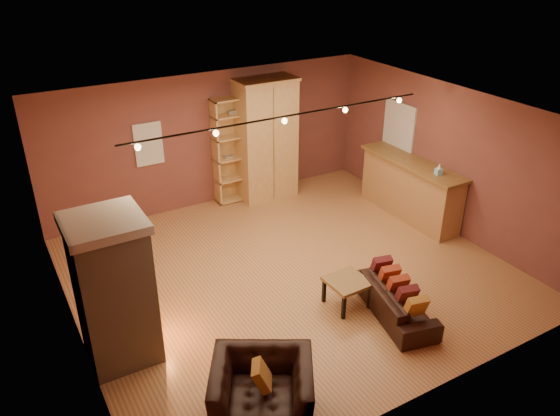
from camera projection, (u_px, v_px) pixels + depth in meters
floor at (290, 272)px, 9.42m from camera, size 7.00×7.00×0.00m
ceiling at (291, 115)px, 8.16m from camera, size 7.00×7.00×0.00m
back_wall at (210, 140)px, 11.31m from camera, size 7.00×0.02×2.80m
left_wall at (65, 256)px, 7.23m from camera, size 0.02×6.50×2.80m
right_wall at (448, 159)px, 10.36m from camera, size 0.02×6.50×2.80m
fireplace at (115, 290)px, 7.13m from camera, size 1.01×0.98×2.12m
back_window at (148, 144)px, 10.64m from camera, size 0.56×0.04×0.86m
bookcase at (234, 148)px, 11.54m from camera, size 0.93×0.36×2.28m
armoire at (266, 139)px, 11.60m from camera, size 1.28×0.73×2.61m
bar_counter at (410, 188)px, 11.04m from camera, size 0.66×2.50×1.20m
tissue_box at (439, 170)px, 10.15m from camera, size 0.14×0.14×0.21m
right_window at (399, 126)px, 11.31m from camera, size 0.05×0.90×1.00m
loveseat at (396, 295)px, 8.23m from camera, size 0.85×1.72×0.72m
armchair at (262, 384)px, 6.38m from camera, size 1.41×1.26×1.04m
coffee_table at (347, 284)px, 8.42m from camera, size 0.62×0.62×0.46m
track_rail at (285, 118)px, 8.37m from camera, size 5.20×0.09×0.13m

